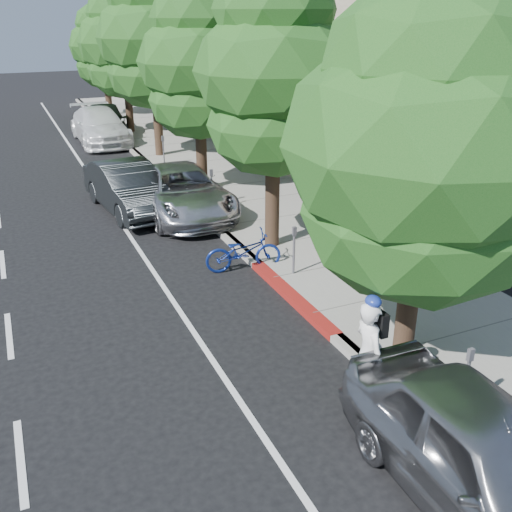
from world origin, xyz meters
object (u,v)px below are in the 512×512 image
street_tree_0 (426,149)px  near_car_a (486,460)px  street_tree_5 (103,47)px  dark_sedan (129,188)px  street_tree_2 (198,64)px  silver_suv (181,191)px  dark_suv_far (106,121)px  white_pickup (100,126)px  cyclist (368,354)px  bicycle (243,252)px  pedestrian (319,202)px  street_tree_4 (124,44)px  street_tree_3 (152,40)px  street_tree_1 (274,75)px

street_tree_0 → near_car_a: bearing=-111.8°
street_tree_5 → dark_sedan: size_ratio=1.38×
street_tree_2 → silver_suv: street_tree_2 is taller
street_tree_0 → near_car_a: 5.01m
street_tree_0 → dark_suv_far: (-1.40, 23.50, -3.24)m
street_tree_5 → white_pickup: street_tree_5 is taller
street_tree_5 → silver_suv: street_tree_5 is taller
street_tree_2 → cyclist: street_tree_2 is taller
street_tree_5 → bicycle: bearing=-93.0°
street_tree_5 → pedestrian: 23.65m
street_tree_0 → street_tree_4: street_tree_4 is taller
street_tree_3 → near_car_a: (-1.40, -21.50, -4.27)m
dark_sedan → pedestrian: size_ratio=2.98×
dark_sedan → white_pickup: white_pickup is taller
street_tree_0 → street_tree_2: bearing=90.0°
street_tree_1 → silver_suv: size_ratio=1.34×
street_tree_0 → silver_suv: bearing=98.1°
street_tree_2 → street_tree_3: street_tree_3 is taller
bicycle → dark_sedan: (-1.65, 6.00, 0.29)m
street_tree_1 → bicycle: street_tree_1 is taller
street_tree_2 → street_tree_4: 12.00m
street_tree_3 → dark_suv_far: size_ratio=1.57×
street_tree_5 → pedestrian: bearing=-85.4°
street_tree_5 → near_car_a: street_tree_5 is taller
bicycle → white_pickup: white_pickup is taller
street_tree_5 → dark_suv_far: (-1.40, -6.50, -3.31)m
silver_suv → white_pickup: size_ratio=0.96×
street_tree_3 → white_pickup: street_tree_3 is taller
cyclist → pedestrian: (3.39, 7.58, -0.01)m
cyclist → dark_sedan: cyclist is taller
street_tree_3 → near_car_a: bearing=-93.7°
street_tree_3 → street_tree_5: street_tree_3 is taller
street_tree_1 → street_tree_4: (-0.00, 18.00, -0.12)m
cyclist → bicycle: 5.96m
street_tree_0 → bicycle: street_tree_0 is taller
street_tree_0 → bicycle: bearing=104.6°
white_pickup → pedestrian: size_ratio=3.54×
silver_suv → near_car_a: size_ratio=1.15×
street_tree_2 → white_pickup: 11.24m
street_tree_1 → dark_sedan: 7.03m
street_tree_1 → pedestrian: size_ratio=4.56×
near_car_a → street_tree_5: bearing=88.9°
bicycle → pedestrian: 3.60m
bicycle → street_tree_1: bearing=-42.4°
dark_suv_far → street_tree_2: bearing=-76.5°
street_tree_2 → pedestrian: street_tree_2 is taller
street_tree_0 → street_tree_1: street_tree_1 is taller
street_tree_1 → white_pickup: (-1.90, 16.43, -3.92)m
street_tree_3 → silver_suv: bearing=-100.1°
dark_sedan → dark_suv_far: (1.55, 12.50, 0.08)m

